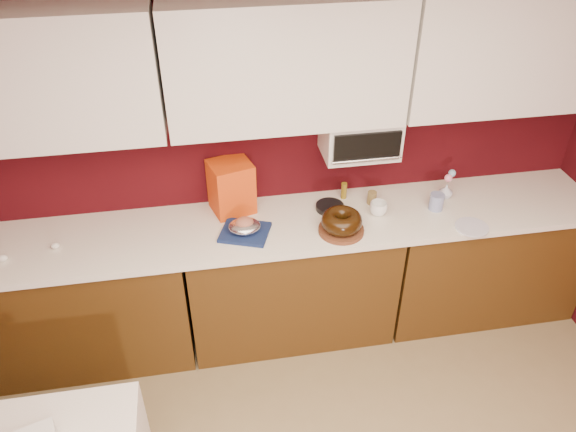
% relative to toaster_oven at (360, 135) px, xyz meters
% --- Properties ---
extents(ceiling, '(4.00, 4.50, 0.02)m').
position_rel_toaster_oven_xyz_m(ceiling, '(-0.45, -2.10, 1.12)').
color(ceiling, white).
rests_on(ceiling, wall_back).
extents(wall_back, '(4.00, 0.02, 2.50)m').
position_rel_toaster_oven_xyz_m(wall_back, '(-0.45, 0.15, -0.12)').
color(wall_back, '#3E080D').
rests_on(wall_back, floor).
extents(base_cabinet_left, '(1.31, 0.58, 0.86)m').
position_rel_toaster_oven_xyz_m(base_cabinet_left, '(-1.78, -0.17, -0.95)').
color(base_cabinet_left, '#4B2E0F').
rests_on(base_cabinet_left, floor).
extents(base_cabinet_center, '(1.31, 0.58, 0.86)m').
position_rel_toaster_oven_xyz_m(base_cabinet_center, '(-0.45, -0.17, -0.95)').
color(base_cabinet_center, '#4B2E0F').
rests_on(base_cabinet_center, floor).
extents(base_cabinet_right, '(1.31, 0.58, 0.86)m').
position_rel_toaster_oven_xyz_m(base_cabinet_right, '(0.88, -0.17, -0.95)').
color(base_cabinet_right, '#4B2E0F').
rests_on(base_cabinet_right, floor).
extents(countertop, '(4.00, 0.62, 0.04)m').
position_rel_toaster_oven_xyz_m(countertop, '(-0.45, -0.17, -0.49)').
color(countertop, white).
rests_on(countertop, base_cabinet_center).
extents(upper_cabinet_left, '(1.31, 0.33, 0.70)m').
position_rel_toaster_oven_xyz_m(upper_cabinet_left, '(-1.78, -0.02, 0.48)').
color(upper_cabinet_left, white).
rests_on(upper_cabinet_left, wall_back).
extents(upper_cabinet_center, '(1.31, 0.33, 0.70)m').
position_rel_toaster_oven_xyz_m(upper_cabinet_center, '(-0.45, -0.02, 0.48)').
color(upper_cabinet_center, white).
rests_on(upper_cabinet_center, wall_back).
extents(upper_cabinet_right, '(1.31, 0.33, 0.70)m').
position_rel_toaster_oven_xyz_m(upper_cabinet_right, '(0.88, -0.02, 0.48)').
color(upper_cabinet_right, white).
rests_on(upper_cabinet_right, wall_back).
extents(toaster_oven, '(0.45, 0.30, 0.25)m').
position_rel_toaster_oven_xyz_m(toaster_oven, '(0.00, 0.00, 0.00)').
color(toaster_oven, white).
rests_on(toaster_oven, upper_cabinet_center).
extents(toaster_oven_door, '(0.40, 0.02, 0.18)m').
position_rel_toaster_oven_xyz_m(toaster_oven_door, '(0.00, -0.16, 0.00)').
color(toaster_oven_door, black).
rests_on(toaster_oven_door, toaster_oven).
extents(toaster_oven_handle, '(0.42, 0.02, 0.02)m').
position_rel_toaster_oven_xyz_m(toaster_oven_handle, '(0.00, -0.18, -0.07)').
color(toaster_oven_handle, silver).
rests_on(toaster_oven_handle, toaster_oven).
extents(cake_base, '(0.35, 0.35, 0.03)m').
position_rel_toaster_oven_xyz_m(cake_base, '(-0.17, -0.31, -0.46)').
color(cake_base, brown).
rests_on(cake_base, countertop).
extents(bundt_cake, '(0.26, 0.26, 0.10)m').
position_rel_toaster_oven_xyz_m(bundt_cake, '(-0.17, -0.31, -0.39)').
color(bundt_cake, black).
rests_on(bundt_cake, cake_base).
extents(navy_towel, '(0.34, 0.32, 0.02)m').
position_rel_toaster_oven_xyz_m(navy_towel, '(-0.74, -0.24, -0.46)').
color(navy_towel, navy).
rests_on(navy_towel, countertop).
extents(foil_ham_nest, '(0.22, 0.20, 0.07)m').
position_rel_toaster_oven_xyz_m(foil_ham_nest, '(-0.74, -0.24, -0.42)').
color(foil_ham_nest, silver).
rests_on(foil_ham_nest, navy_towel).
extents(roasted_ham, '(0.12, 0.11, 0.07)m').
position_rel_toaster_oven_xyz_m(roasted_ham, '(-0.74, -0.24, -0.40)').
color(roasted_ham, '#AC644E').
rests_on(roasted_ham, foil_ham_nest).
extents(pandoro_box, '(0.30, 0.28, 0.34)m').
position_rel_toaster_oven_xyz_m(pandoro_box, '(-0.79, 0.04, -0.31)').
color(pandoro_box, red).
rests_on(pandoro_box, countertop).
extents(dark_pan, '(0.22, 0.22, 0.03)m').
position_rel_toaster_oven_xyz_m(dark_pan, '(-0.18, -0.07, -0.46)').
color(dark_pan, black).
rests_on(dark_pan, countertop).
extents(coffee_mug, '(0.13, 0.13, 0.11)m').
position_rel_toaster_oven_xyz_m(coffee_mug, '(0.10, -0.18, -0.42)').
color(coffee_mug, white).
rests_on(coffee_mug, countertop).
extents(blue_jar, '(0.12, 0.12, 0.11)m').
position_rel_toaster_oven_xyz_m(blue_jar, '(0.48, -0.18, -0.42)').
color(blue_jar, navy).
rests_on(blue_jar, countertop).
extents(flower_vase, '(0.08, 0.08, 0.11)m').
position_rel_toaster_oven_xyz_m(flower_vase, '(0.59, -0.07, -0.42)').
color(flower_vase, silver).
rests_on(flower_vase, countertop).
extents(flower_pink, '(0.05, 0.05, 0.05)m').
position_rel_toaster_oven_xyz_m(flower_pink, '(0.59, -0.07, -0.33)').
color(flower_pink, pink).
rests_on(flower_pink, flower_vase).
extents(flower_blue, '(0.05, 0.05, 0.05)m').
position_rel_toaster_oven_xyz_m(flower_blue, '(0.62, -0.05, -0.30)').
color(flower_blue, '#83ADD1').
rests_on(flower_blue, flower_vase).
extents(china_plate, '(0.20, 0.20, 0.01)m').
position_rel_toaster_oven_xyz_m(china_plate, '(0.62, -0.41, -0.47)').
color(china_plate, white).
rests_on(china_plate, countertop).
extents(amber_bottle, '(0.05, 0.05, 0.11)m').
position_rel_toaster_oven_xyz_m(amber_bottle, '(-0.06, 0.04, -0.42)').
color(amber_bottle, olive).
rests_on(amber_bottle, countertop).
extents(paper_cup, '(0.07, 0.07, 0.09)m').
position_rel_toaster_oven_xyz_m(paper_cup, '(0.10, -0.05, -0.43)').
color(paper_cup, olive).
rests_on(paper_cup, countertop).
extents(egg_left, '(0.06, 0.04, 0.04)m').
position_rel_toaster_oven_xyz_m(egg_left, '(-2.11, -0.26, -0.45)').
color(egg_left, silver).
rests_on(egg_left, countertop).
extents(egg_right, '(0.05, 0.05, 0.04)m').
position_rel_toaster_oven_xyz_m(egg_right, '(-1.83, -0.19, -0.46)').
color(egg_right, white).
rests_on(egg_right, countertop).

